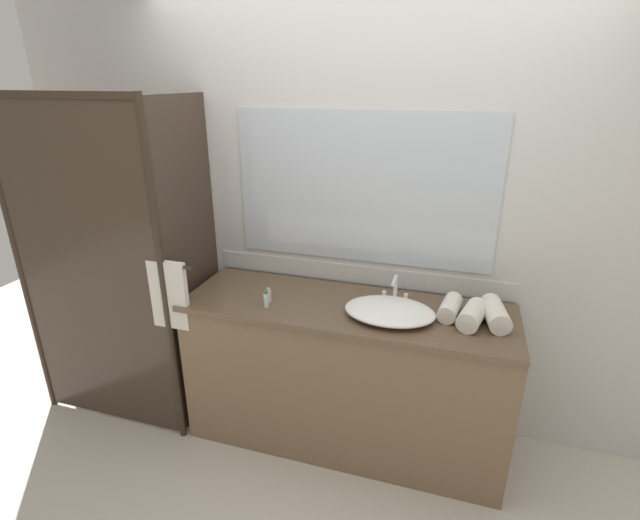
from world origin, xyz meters
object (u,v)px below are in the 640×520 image
object	(u,v)px
faucet	(395,294)
rolled_towel_far_edge	(450,308)
rolled_towel_middle	(472,315)
amenity_bottle_shampoo	(266,300)
amenity_bottle_conditioner	(269,295)
sink_basin	(390,311)
rolled_towel_near_edge	(495,314)

from	to	relation	value
faucet	rolled_towel_far_edge	bearing A→B (deg)	-12.98
rolled_towel_middle	amenity_bottle_shampoo	bearing A→B (deg)	-173.20
amenity_bottle_conditioner	rolled_towel_far_edge	world-z (taller)	rolled_towel_far_edge
amenity_bottle_conditioner	rolled_towel_far_edge	size ratio (longest dim) A/B	0.39
faucet	rolled_towel_middle	bearing A→B (deg)	-18.09
amenity_bottle_shampoo	rolled_towel_far_edge	size ratio (longest dim) A/B	0.46
sink_basin	rolled_towel_middle	world-z (taller)	rolled_towel_middle
faucet	rolled_towel_near_edge	distance (m)	0.52
faucet	rolled_towel_far_edge	size ratio (longest dim) A/B	0.81
rolled_towel_near_edge	rolled_towel_middle	distance (m)	0.12
sink_basin	amenity_bottle_conditioner	distance (m)	0.66
sink_basin	amenity_bottle_shampoo	world-z (taller)	amenity_bottle_shampoo
amenity_bottle_shampoo	rolled_towel_middle	distance (m)	1.07
rolled_towel_middle	sink_basin	bearing A→B (deg)	-174.92
rolled_towel_middle	rolled_towel_far_edge	world-z (taller)	rolled_towel_middle
amenity_bottle_shampoo	rolled_towel_far_edge	xyz separation A→B (m)	(0.95, 0.19, 0.00)
rolled_towel_far_edge	amenity_bottle_shampoo	bearing A→B (deg)	-168.63
rolled_towel_near_edge	rolled_towel_far_edge	xyz separation A→B (m)	(-0.22, 0.01, -0.01)
sink_basin	faucet	xyz separation A→B (m)	(0.00, 0.17, 0.02)
faucet	rolled_towel_near_edge	size ratio (longest dim) A/B	0.66
amenity_bottle_conditioner	rolled_towel_near_edge	world-z (taller)	rolled_towel_near_edge
amenity_bottle_conditioner	rolled_towel_near_edge	distance (m)	1.19
faucet	amenity_bottle_conditioner	bearing A→B (deg)	-163.81
sink_basin	rolled_towel_far_edge	distance (m)	0.31
rolled_towel_middle	rolled_towel_near_edge	bearing A→B (deg)	24.30
rolled_towel_far_edge	amenity_bottle_conditioner	bearing A→B (deg)	-172.61
faucet	amenity_bottle_shampoo	distance (m)	0.70
amenity_bottle_conditioner	rolled_towel_near_edge	bearing A→B (deg)	5.32
amenity_bottle_conditioner	rolled_towel_near_edge	size ratio (longest dim) A/B	0.32
amenity_bottle_shampoo	rolled_towel_far_edge	bearing A→B (deg)	11.37
rolled_towel_far_edge	rolled_towel_middle	bearing A→B (deg)	-30.36
faucet	amenity_bottle_conditioner	xyz separation A→B (m)	(-0.66, -0.19, -0.01)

